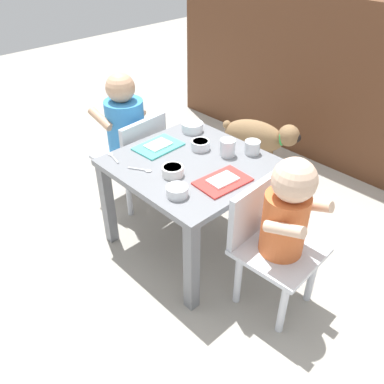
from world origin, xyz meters
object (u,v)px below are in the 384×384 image
veggie_bowl_near (192,127)px  spoon_by_left_tray (142,170)px  water_cup_right (252,148)px  veggie_bowl_far (200,145)px  seated_child_left (127,128)px  seated_child_right (282,219)px  food_tray_left (158,146)px  dog (259,137)px  water_cup_left (227,149)px  dining_table (192,176)px  cereal_bowl_left_side (173,171)px  food_tray_right (223,181)px  cereal_bowl_right_side (177,191)px  spoon_by_right_tray (113,157)px

veggie_bowl_near → spoon_by_left_tray: size_ratio=1.07×
water_cup_right → veggie_bowl_far: bearing=-142.7°
seated_child_left → seated_child_right: (0.92, -0.02, -0.01)m
food_tray_left → water_cup_right: (0.31, 0.25, 0.02)m
seated_child_right → dog: size_ratio=1.45×
food_tray_left → water_cup_left: (0.25, 0.17, 0.02)m
food_tray_left → dog: bearing=92.2°
dining_table → veggie_bowl_far: size_ratio=7.45×
seated_child_left → dog: size_ratio=1.52×
seated_child_left → food_tray_left: seated_child_left is taller
cereal_bowl_left_side → veggie_bowl_far: bearing=108.5°
food_tray_left → food_tray_right: (0.38, -0.00, 0.00)m
water_cup_left → cereal_bowl_right_side: bearing=-78.2°
dining_table → seated_child_left: bearing=178.9°
food_tray_left → spoon_by_left_tray: food_tray_left is taller
cereal_bowl_right_side → spoon_by_right_tray: cereal_bowl_right_side is taller
cereal_bowl_right_side → veggie_bowl_near: 0.52m
cereal_bowl_left_side → veggie_bowl_near: veggie_bowl_near is taller
cereal_bowl_right_side → dog: bearing=110.6°
water_cup_right → spoon_by_right_tray: size_ratio=0.66×
veggie_bowl_far → spoon_by_left_tray: (-0.03, -0.29, -0.02)m
spoon_by_left_tray → dog: bearing=98.0°
cereal_bowl_left_side → food_tray_right: bearing=31.3°
cereal_bowl_left_side → cereal_bowl_right_side: bearing=-34.6°
dining_table → spoon_by_left_tray: spoon_by_left_tray is taller
seated_child_left → cereal_bowl_left_side: bearing=-15.3°
water_cup_left → spoon_by_left_tray: 0.37m
water_cup_right → spoon_by_left_tray: water_cup_right is taller
food_tray_left → spoon_by_right_tray: bearing=-108.5°
seated_child_left → cereal_bowl_left_side: (0.48, -0.13, 0.04)m
veggie_bowl_far → veggie_bowl_near: veggie_bowl_near is taller
water_cup_right → cereal_bowl_right_side: water_cup_right is taller
dog → food_tray_left: (0.03, -0.76, 0.24)m
food_tray_right → spoon_by_left_tray: (-0.28, -0.17, -0.00)m
food_tray_left → food_tray_right: 0.38m
food_tray_right → spoon_by_right_tray: 0.48m
water_cup_left → spoon_by_left_tray: (-0.15, -0.33, -0.03)m
water_cup_right → veggie_bowl_near: water_cup_right is taller
veggie_bowl_near → spoon_by_left_tray: veggie_bowl_near is taller
dog → water_cup_right: size_ratio=6.78×
dog → spoon_by_left_tray: size_ratio=4.82×
spoon_by_left_tray → dining_table: bearing=64.9°
veggie_bowl_near → spoon_by_left_tray: (0.11, -0.38, -0.02)m
seated_child_right → veggie_bowl_near: 0.69m
dining_table → water_cup_left: (0.06, 0.15, 0.10)m
dining_table → cereal_bowl_right_side: bearing=-56.4°
water_cup_left → veggie_bowl_near: bearing=169.6°
seated_child_right → veggie_bowl_near: seated_child_right is taller
dining_table → spoon_by_right_tray: (-0.25, -0.21, 0.07)m
seated_child_left → food_tray_right: seated_child_left is taller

